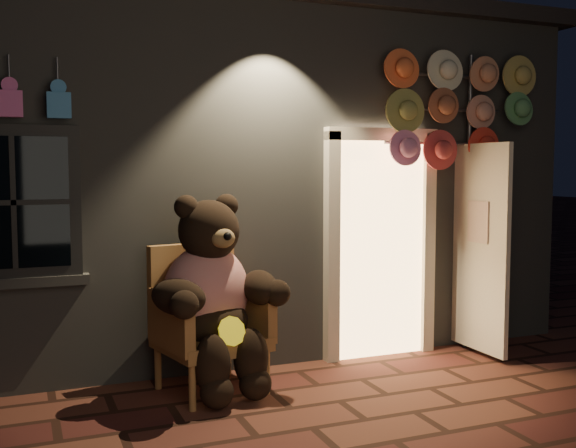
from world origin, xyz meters
TOP-DOWN VIEW (x-y plane):
  - ground at (0.00, 0.00)m, footprint 60.00×60.00m
  - shop_building at (0.00, 3.99)m, footprint 7.30×5.95m
  - wicker_armchair at (-0.47, 1.11)m, footprint 0.95×0.89m
  - teddy_bear at (-0.45, 0.96)m, footprint 1.13×0.99m
  - hat_rack at (2.09, 1.28)m, footprint 1.66×0.22m

SIDE VIEW (x-z plane):
  - ground at x=0.00m, z-range 0.00..0.00m
  - wicker_armchair at x=-0.47m, z-range 0.00..1.18m
  - teddy_bear at x=-0.45m, z-range 0.01..1.60m
  - shop_building at x=0.00m, z-range -0.02..3.49m
  - hat_rack at x=2.09m, z-range 0.91..3.85m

